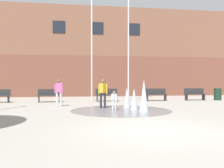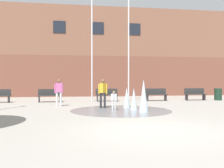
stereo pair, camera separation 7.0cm
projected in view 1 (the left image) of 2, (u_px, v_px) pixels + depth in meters
The scene contains 13 objects.
ground_plane at pixel (153, 130), 8.10m from camera, with size 100.00×100.00×0.00m, color #9E998E.
library_building at pixel (94, 54), 27.24m from camera, with size 36.00×6.05×8.42m.
splash_fountain at pixel (133, 100), 13.37m from camera, with size 5.14×5.14×1.57m.
park_bench_left_of_flagpoles at pixel (49, 95), 18.21m from camera, with size 1.60×0.44×0.91m.
park_bench_under_left_flagpole at pixel (107, 95), 18.89m from camera, with size 1.60×0.44×0.91m.
park_bench_center at pixel (156, 94), 19.38m from camera, with size 1.60×0.44×0.91m.
park_bench_under_right_flagpole at pixel (195, 94), 19.89m from camera, with size 1.60×0.44×0.91m.
child_with_pink_shirt at pixel (114, 99), 13.38m from camera, with size 0.31×0.22×0.99m.
teen_by_trashcan at pixel (59, 90), 15.31m from camera, with size 0.50×0.25×1.59m.
adult_near_bench at pixel (103, 91), 14.39m from camera, with size 0.50×0.39×1.59m.
flagpole_left at pixel (92, 39), 19.14m from camera, with size 0.80×0.10×8.58m.
flagpole_right at pixel (129, 40), 19.58m from camera, with size 0.80×0.10×8.58m.
trash_can at pixel (218, 94), 19.95m from camera, with size 0.56×0.56×0.90m, color #193323.
Camera 1 is at (-2.55, -7.76, 1.57)m, focal length 42.00 mm.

